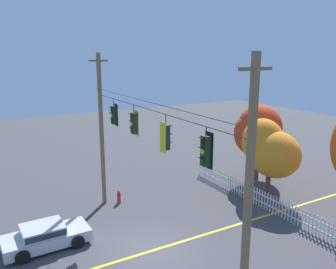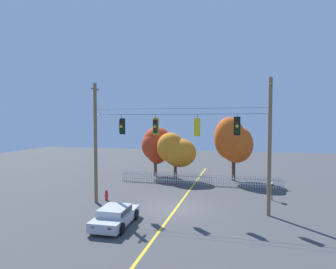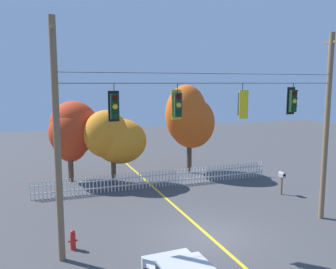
{
  "view_description": "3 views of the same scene",
  "coord_description": "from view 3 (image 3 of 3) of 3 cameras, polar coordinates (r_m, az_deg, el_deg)",
  "views": [
    {
      "loc": [
        13.06,
        -6.49,
        9.0
      ],
      "look_at": [
        -1.3,
        1.7,
        5.15
      ],
      "focal_mm": 37.13,
      "sensor_mm": 36.0,
      "label": 1
    },
    {
      "loc": [
        4.44,
        -19.96,
        6.3
      ],
      "look_at": [
        -0.85,
        1.05,
        5.23
      ],
      "focal_mm": 31.12,
      "sensor_mm": 36.0,
      "label": 2
    },
    {
      "loc": [
        -6.91,
        -13.55,
        6.72
      ],
      "look_at": [
        -1.48,
        1.23,
        4.46
      ],
      "focal_mm": 38.4,
      "sensor_mm": 36.0,
      "label": 3
    }
  ],
  "objects": [
    {
      "name": "roadside_mailbox",
      "position": [
        22.92,
        17.64,
        -6.32
      ],
      "size": [
        0.25,
        0.44,
        1.4
      ],
      "color": "brown",
      "rests_on": "ground"
    },
    {
      "name": "ground",
      "position": [
        16.63,
        6.51,
        -15.72
      ],
      "size": [
        80.0,
        80.0,
        0.0
      ],
      "primitive_type": "plane",
      "color": "#424244"
    },
    {
      "name": "traffic_signal_southbound_primary",
      "position": [
        13.87,
        -8.52,
        4.46
      ],
      "size": [
        0.43,
        0.38,
        1.47
      ],
      "color": "black"
    },
    {
      "name": "autumn_maple_near_fence",
      "position": [
        24.99,
        -14.96,
        0.61
      ],
      "size": [
        3.25,
        3.54,
        5.55
      ],
      "color": "brown",
      "rests_on": "ground"
    },
    {
      "name": "autumn_oak_far_east",
      "position": [
        26.55,
        3.41,
        2.44
      ],
      "size": [
        3.96,
        3.61,
        6.62
      ],
      "color": "#473828",
      "rests_on": "ground"
    },
    {
      "name": "fire_hydrant",
      "position": [
        15.68,
        -14.86,
        -15.85
      ],
      "size": [
        0.38,
        0.22,
        0.83
      ],
      "color": "red",
      "rests_on": "ground"
    },
    {
      "name": "traffic_signal_northbound_primary",
      "position": [
        17.53,
        19.15,
        5.07
      ],
      "size": [
        0.43,
        0.38,
        1.44
      ],
      "color": "black"
    },
    {
      "name": "traffic_signal_westbound_side",
      "position": [
        14.62,
        1.5,
        4.75
      ],
      "size": [
        0.43,
        0.38,
        1.48
      ],
      "color": "black"
    },
    {
      "name": "signal_support_span",
      "position": [
        15.35,
        6.79,
        0.3
      ],
      "size": [
        12.76,
        1.1,
        9.08
      ],
      "color": "brown",
      "rests_on": "ground"
    },
    {
      "name": "autumn_maple_mid",
      "position": [
        23.89,
        -8.49,
        -0.59
      ],
      "size": [
        4.16,
        2.9,
        5.0
      ],
      "color": "brown",
      "rests_on": "ground"
    },
    {
      "name": "lane_centerline_stripe",
      "position": [
        16.63,
        6.51,
        -15.71
      ],
      "size": [
        0.16,
        36.0,
        0.01
      ],
      "primitive_type": "cube",
      "color": "gold",
      "rests_on": "ground"
    },
    {
      "name": "traffic_signal_northbound_secondary",
      "position": [
        15.97,
        11.71,
        4.73
      ],
      "size": [
        0.43,
        0.38,
        1.53
      ],
      "color": "black"
    },
    {
      "name": "white_picket_fence",
      "position": [
        23.56,
        -1.38,
        -7.02
      ],
      "size": [
        15.79,
        0.06,
        1.09
      ],
      "color": "silver",
      "rests_on": "ground"
    }
  ]
}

